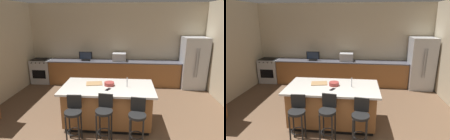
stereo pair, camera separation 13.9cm
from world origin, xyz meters
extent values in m
cube|color=beige|center=(0.00, 5.18, 1.48)|extent=(6.95, 0.12, 2.95)
cube|color=brown|center=(-0.04, 4.80, 0.43)|extent=(4.76, 0.60, 0.86)
cube|color=#4C4C56|center=(-0.04, 4.80, 0.88)|extent=(4.79, 0.62, 0.04)
cube|color=black|center=(0.02, 2.08, 0.04)|extent=(1.85, 0.89, 0.09)
cube|color=brown|center=(0.02, 2.08, 0.49)|extent=(1.93, 0.97, 0.80)
cube|color=beige|center=(0.02, 2.08, 0.91)|extent=(2.09, 1.13, 0.04)
cube|color=#B7BABF|center=(2.76, 4.72, 0.90)|extent=(0.80, 0.76, 1.80)
cylinder|color=gray|center=(2.72, 4.31, 0.99)|extent=(0.02, 0.02, 0.99)
cylinder|color=gray|center=(2.80, 4.31, 0.99)|extent=(0.02, 0.02, 0.99)
cube|color=#B7BABF|center=(-2.80, 4.80, 0.45)|extent=(0.72, 0.60, 0.90)
cube|color=black|center=(-2.80, 4.49, 0.40)|extent=(0.51, 0.01, 0.32)
cube|color=black|center=(-2.80, 4.80, 0.91)|extent=(0.65, 0.50, 0.02)
cylinder|color=black|center=(-3.04, 4.48, 0.84)|extent=(0.04, 0.03, 0.04)
cylinder|color=black|center=(-2.88, 4.48, 0.84)|extent=(0.04, 0.03, 0.04)
cylinder|color=black|center=(-2.72, 4.48, 0.84)|extent=(0.04, 0.03, 0.04)
cylinder|color=black|center=(-2.56, 4.48, 0.84)|extent=(0.04, 0.03, 0.04)
cube|color=#B7BABF|center=(0.16, 4.80, 1.04)|extent=(0.48, 0.36, 0.29)
cube|color=black|center=(-1.07, 4.75, 0.92)|extent=(0.29, 0.16, 0.05)
cube|color=black|center=(-1.07, 4.75, 1.09)|extent=(0.48, 0.05, 0.29)
cube|color=#1E2D47|center=(-1.07, 4.72, 1.09)|extent=(0.43, 0.01, 0.24)
cylinder|color=#B2B2B7|center=(-0.06, 4.90, 1.02)|extent=(0.02, 0.02, 0.24)
cylinder|color=#B2B2B7|center=(0.45, 2.08, 1.05)|extent=(0.02, 0.02, 0.22)
cylinder|color=black|center=(-0.59, 1.31, 0.67)|extent=(0.34, 0.34, 0.05)
cube|color=black|center=(-0.60, 1.46, 0.83)|extent=(0.29, 0.05, 0.28)
cylinder|color=black|center=(-0.71, 1.18, 0.32)|extent=(0.03, 0.03, 0.64)
cylinder|color=black|center=(-0.46, 1.19, 0.32)|extent=(0.03, 0.03, 0.64)
cylinder|color=black|center=(-0.72, 1.42, 0.32)|extent=(0.03, 0.03, 0.64)
cylinder|color=black|center=(-0.47, 1.44, 0.32)|extent=(0.03, 0.03, 0.64)
torus|color=black|center=(-0.59, 1.31, 0.24)|extent=(0.28, 0.28, 0.02)
cylinder|color=black|center=(0.02, 1.32, 0.71)|extent=(0.34, 0.34, 0.05)
cube|color=black|center=(0.03, 1.47, 0.87)|extent=(0.29, 0.07, 0.28)
cylinder|color=black|center=(-0.12, 1.21, 0.34)|extent=(0.03, 0.03, 0.68)
cylinder|color=black|center=(0.12, 1.18, 0.34)|extent=(0.03, 0.03, 0.68)
cylinder|color=black|center=(-0.09, 1.46, 0.34)|extent=(0.03, 0.03, 0.68)
cylinder|color=black|center=(0.15, 1.43, 0.34)|extent=(0.03, 0.03, 0.68)
torus|color=black|center=(0.02, 1.32, 0.26)|extent=(0.28, 0.28, 0.02)
cylinder|color=black|center=(0.65, 1.29, 0.66)|extent=(0.34, 0.34, 0.05)
cube|color=black|center=(0.67, 1.44, 0.83)|extent=(0.29, 0.07, 0.28)
cylinder|color=black|center=(0.52, 1.19, 0.32)|extent=(0.03, 0.03, 0.64)
cylinder|color=black|center=(0.76, 1.16, 0.32)|extent=(0.03, 0.03, 0.64)
cylinder|color=black|center=(0.54, 1.43, 0.32)|extent=(0.03, 0.03, 0.64)
cylinder|color=black|center=(0.79, 1.40, 0.32)|extent=(0.03, 0.03, 0.64)
torus|color=black|center=(0.65, 1.29, 0.24)|extent=(0.28, 0.28, 0.02)
cylinder|color=#993833|center=(0.04, 2.14, 0.98)|extent=(0.23, 0.23, 0.08)
cube|color=black|center=(0.04, 1.88, 0.94)|extent=(0.13, 0.17, 0.01)
cube|color=#A87F51|center=(-0.32, 2.22, 0.95)|extent=(0.42, 0.34, 0.02)
camera|label=1|loc=(0.42, -1.89, 2.46)|focal=29.96mm
camera|label=2|loc=(0.56, -1.87, 2.46)|focal=29.96mm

